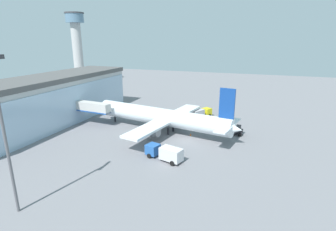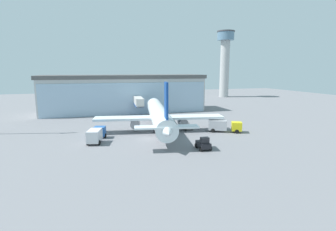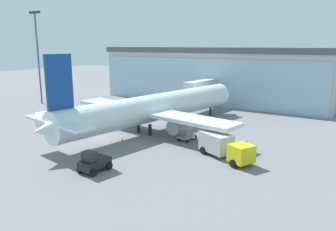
{
  "view_description": "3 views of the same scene",
  "coord_description": "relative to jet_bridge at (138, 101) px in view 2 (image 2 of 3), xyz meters",
  "views": [
    {
      "loc": [
        -51.72,
        -13.93,
        21.39
      ],
      "look_at": [
        4.19,
        6.02,
        3.87
      ],
      "focal_mm": 28.0,
      "sensor_mm": 36.0,
      "label": 1
    },
    {
      "loc": [
        -12.13,
        -50.29,
        13.88
      ],
      "look_at": [
        5.56,
        6.53,
        3.46
      ],
      "focal_mm": 28.0,
      "sensor_mm": 36.0,
      "label": 2
    },
    {
      "loc": [
        30.13,
        -32.91,
        12.89
      ],
      "look_at": [
        5.33,
        8.14,
        2.41
      ],
      "focal_mm": 35.0,
      "sensor_mm": 36.0,
      "label": 3
    }
  ],
  "objects": [
    {
      "name": "pushback_tug",
      "position": [
        4.59,
        -36.57,
        -3.51
      ],
      "size": [
        2.32,
        3.3,
        2.3
      ],
      "rotation": [
        0.0,
        0.0,
        1.51
      ],
      "color": "black",
      "rests_on": "ground"
    },
    {
      "name": "fuel_truck",
      "position": [
        14.52,
        -25.88,
        -3.02
      ],
      "size": [
        7.5,
        5.28,
        2.65
      ],
      "rotation": [
        0.0,
        0.0,
        5.81
      ],
      "color": "yellow",
      "rests_on": "ground"
    },
    {
      "name": "control_tower",
      "position": [
        53.36,
        43.82,
        15.52
      ],
      "size": [
        8.77,
        8.77,
        33.05
      ],
      "color": "#B0B0B0",
      "rests_on": "ground"
    },
    {
      "name": "safety_cone_wingtip",
      "position": [
        15.18,
        -19.47,
        -4.21
      ],
      "size": [
        0.36,
        0.36,
        0.55
      ],
      "primitive_type": "cone",
      "color": "orange",
      "rests_on": "ground"
    },
    {
      "name": "terminal_building",
      "position": [
        -2.52,
        10.01,
        1.63
      ],
      "size": [
        53.28,
        14.5,
        12.22
      ],
      "rotation": [
        0.0,
        0.0,
        -0.02
      ],
      "color": "#B8B8B8",
      "rests_on": "ground"
    },
    {
      "name": "baggage_cart",
      "position": [
        7.52,
        -21.54,
        -3.98
      ],
      "size": [
        1.85,
        2.93,
        1.5
      ],
      "rotation": [
        0.0,
        0.0,
        1.48
      ],
      "color": "#9E998C",
      "rests_on": "ground"
    },
    {
      "name": "ground",
      "position": [
        -2.52,
        -26.98,
        -4.48
      ],
      "size": [
        240.0,
        240.0,
        0.0
      ],
      "primitive_type": "plane",
      "color": "slate"
    },
    {
      "name": "safety_cone_nose",
      "position": [
        0.45,
        -26.91,
        -4.21
      ],
      "size": [
        0.36,
        0.36,
        0.55
      ],
      "primitive_type": "cone",
      "color": "orange",
      "rests_on": "ground"
    },
    {
      "name": "airplane",
      "position": [
        1.02,
        -19.91,
        -0.93
      ],
      "size": [
        29.25,
        38.18,
        11.85
      ],
      "rotation": [
        0.0,
        0.0,
        1.39
      ],
      "color": "white",
      "rests_on": "ground"
    },
    {
      "name": "jet_bridge",
      "position": [
        0.0,
        0.0,
        0.0
      ],
      "size": [
        3.32,
        12.29,
        5.87
      ],
      "rotation": [
        0.0,
        0.0,
        1.48
      ],
      "color": "beige",
      "rests_on": "ground"
    },
    {
      "name": "catering_truck",
      "position": [
        -13.27,
        -25.72,
        -3.02
      ],
      "size": [
        4.13,
        7.62,
        2.65
      ],
      "rotation": [
        0.0,
        0.0,
        1.29
      ],
      "color": "#2659A5",
      "rests_on": "ground"
    }
  ]
}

